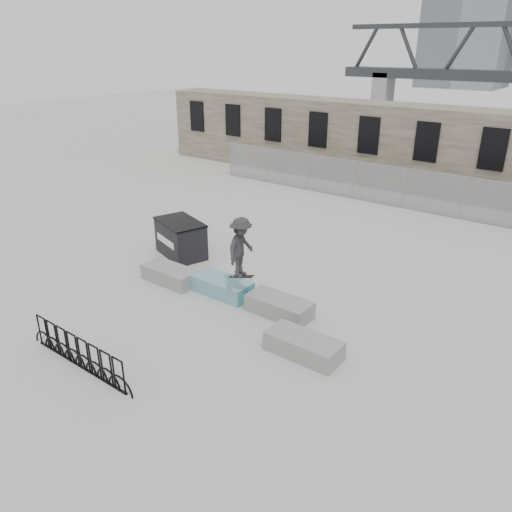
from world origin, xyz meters
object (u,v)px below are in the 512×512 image
at_px(planter_center_right, 279,306).
at_px(planter_offset, 304,345).
at_px(planter_center_left, 222,286).
at_px(bike_rack, 78,352).
at_px(planter_far_left, 170,274).
at_px(dumpster, 181,238).
at_px(skateboarder, 241,247).

xyz_separation_m(planter_center_right, planter_offset, (1.71, -1.36, 0.00)).
relative_size(planter_center_left, bike_rack, 0.50).
bearing_deg(planter_center_left, planter_offset, -18.73).
height_order(planter_far_left, bike_rack, bike_rack).
bearing_deg(bike_rack, dumpster, 114.89).
xyz_separation_m(planter_offset, skateboarder, (-2.94, 1.08, 1.68)).
xyz_separation_m(planter_far_left, dumpster, (-1.36, 1.91, 0.41)).
relative_size(planter_far_left, bike_rack, 0.50).
xyz_separation_m(planter_offset, dumpster, (-7.31, 2.85, 0.41)).
xyz_separation_m(planter_far_left, planter_center_right, (4.24, 0.41, 0.00)).
distance_m(planter_center_left, planter_offset, 4.17).
bearing_deg(planter_offset, skateboarder, 159.75).
bearing_deg(planter_center_right, dumpster, 165.08).
relative_size(planter_center_left, skateboarder, 1.01).
xyz_separation_m(planter_center_left, planter_offset, (3.95, -1.34, 0.00)).
bearing_deg(planter_offset, bike_rack, -137.38).
bearing_deg(planter_center_left, dumpster, 155.81).
height_order(planter_far_left, planter_center_left, same).
xyz_separation_m(planter_offset, bike_rack, (-4.20, -3.86, 0.15)).
bearing_deg(skateboarder, dumpster, 58.98).
relative_size(planter_center_right, dumpster, 0.83).
xyz_separation_m(planter_far_left, planter_offset, (5.95, -0.94, 0.00)).
relative_size(planter_center_left, planter_center_right, 1.00).
bearing_deg(skateboarder, planter_far_left, 83.62).
height_order(planter_offset, skateboarder, skateboarder).
height_order(planter_center_right, dumpster, dumpster).
xyz_separation_m(dumpster, skateboarder, (4.38, -1.77, 1.27)).
bearing_deg(planter_center_left, bike_rack, -92.73).
xyz_separation_m(planter_center_left, bike_rack, (-0.25, -5.20, 0.15)).
bearing_deg(bike_rack, planter_offset, 42.62).
relative_size(planter_offset, bike_rack, 0.50).
bearing_deg(planter_center_left, skateboarder, -14.17).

